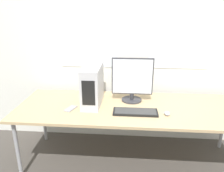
# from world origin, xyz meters

# --- Properties ---
(wall_back) EXTENTS (8.00, 0.07, 2.70)m
(wall_back) POSITION_xyz_m (0.00, 1.01, 1.35)
(wall_back) COLOR silver
(wall_back) RESTS_ON ground_plane
(desk) EXTENTS (2.48, 0.88, 0.70)m
(desk) POSITION_xyz_m (0.00, 0.44, 0.66)
(desk) COLOR tan
(desk) RESTS_ON ground_plane
(pc_tower) EXTENTS (0.19, 0.49, 0.43)m
(pc_tower) POSITION_xyz_m (-0.43, 0.50, 0.92)
(pc_tower) COLOR silver
(pc_tower) RESTS_ON desk
(monitor_main) EXTENTS (0.46, 0.23, 0.50)m
(monitor_main) POSITION_xyz_m (0.00, 0.61, 0.95)
(monitor_main) COLOR #333338
(monitor_main) RESTS_ON desk
(keyboard) EXTENTS (0.45, 0.17, 0.02)m
(keyboard) POSITION_xyz_m (0.04, 0.29, 0.71)
(keyboard) COLOR black
(keyboard) RESTS_ON desk
(mouse) EXTENTS (0.06, 0.09, 0.03)m
(mouse) POSITION_xyz_m (0.35, 0.27, 0.72)
(mouse) COLOR #B2B2B7
(mouse) RESTS_ON desk
(cell_phone) EXTENTS (0.12, 0.17, 0.01)m
(cell_phone) POSITION_xyz_m (-0.64, 0.32, 0.71)
(cell_phone) COLOR #99999E
(cell_phone) RESTS_ON desk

